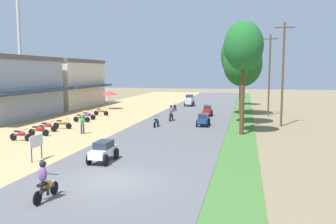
{
  "coord_description": "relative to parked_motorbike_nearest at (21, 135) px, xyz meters",
  "views": [
    {
      "loc": [
        6.06,
        -15.26,
        5.27
      ],
      "look_at": [
        -0.74,
        15.56,
        1.6
      ],
      "focal_mm": 37.88,
      "sensor_mm": 36.0,
      "label": 1
    }
  ],
  "objects": [
    {
      "name": "median_tree_second",
      "position": [
        15.94,
        12.42,
        5.37
      ],
      "size": [
        3.75,
        3.75,
        8.08
      ],
      "color": "#4C351E",
      "rests_on": "median_strip"
    },
    {
      "name": "parked_motorbike_nearest",
      "position": [
        0.0,
        0.0,
        0.0
      ],
      "size": [
        1.8,
        0.54,
        0.94
      ],
      "color": "black",
      "rests_on": "dirt_shoulder"
    },
    {
      "name": "parked_motorbike_second",
      "position": [
        0.13,
        2.16,
        0.0
      ],
      "size": [
        1.8,
        0.54,
        0.94
      ],
      "color": "black",
      "rests_on": "dirt_shoulder"
    },
    {
      "name": "utility_pole_near",
      "position": [
        18.94,
        20.0,
        4.35
      ],
      "size": [
        1.8,
        0.2,
        9.43
      ],
      "color": "brown",
      "rests_on": "ground"
    },
    {
      "name": "streetlamp_far",
      "position": [
        16.06,
        46.82,
        4.15
      ],
      "size": [
        3.16,
        0.2,
        8.09
      ],
      "color": "gray",
      "rests_on": "median_strip"
    },
    {
      "name": "motorbike_ahead_second",
      "position": [
        8.19,
        8.75,
        0.02
      ],
      "size": [
        0.54,
        1.8,
        0.94
      ],
      "color": "black",
      "rests_on": "road_strip"
    },
    {
      "name": "parked_motorbike_sixth",
      "position": [
        -0.2,
        11.9,
        0.0
      ],
      "size": [
        1.8,
        0.54,
        0.94
      ],
      "color": "black",
      "rests_on": "dirt_shoulder"
    },
    {
      "name": "car_sedan_white",
      "position": [
        8.41,
        -4.41,
        0.19
      ],
      "size": [
        1.1,
        2.26,
        1.19
      ],
      "color": "silver",
      "rests_on": "road_strip"
    },
    {
      "name": "car_hatchback_red",
      "position": [
        12.02,
        17.76,
        0.19
      ],
      "size": [
        1.04,
        2.0,
        1.23
      ],
      "color": "red",
      "rests_on": "road_strip"
    },
    {
      "name": "parked_motorbike_third",
      "position": [
        -0.29,
        4.14,
        0.0
      ],
      "size": [
        1.8,
        0.54,
        0.94
      ],
      "color": "black",
      "rests_on": "dirt_shoulder"
    },
    {
      "name": "motorbike_ahead_fourth",
      "position": [
        7.19,
        22.58,
        0.02
      ],
      "size": [
        0.54,
        1.8,
        0.94
      ],
      "color": "black",
      "rests_on": "road_strip"
    },
    {
      "name": "parked_motorbike_fifth",
      "position": [
        0.02,
        10.03,
        0.0
      ],
      "size": [
        1.8,
        0.54,
        0.94
      ],
      "color": "black",
      "rests_on": "dirt_shoulder"
    },
    {
      "name": "car_van_silver",
      "position": [
        8.16,
        28.8,
        0.47
      ],
      "size": [
        1.19,
        2.41,
        1.67
      ],
      "color": "#B7BCC1",
      "rests_on": "road_strip"
    },
    {
      "name": "median_tree_fourth",
      "position": [
        15.93,
        32.2,
        4.64
      ],
      "size": [
        2.98,
        2.98,
        6.83
      ],
      "color": "#4C351E",
      "rests_on": "median_strip"
    },
    {
      "name": "pedestrian_on_shoulder",
      "position": [
        3.12,
        3.82,
        0.41
      ],
      "size": [
        0.42,
        0.35,
        1.62
      ],
      "color": "#33333D",
      "rests_on": "dirt_shoulder"
    },
    {
      "name": "motorbike_ahead_third",
      "position": [
        8.75,
        12.85,
        0.3
      ],
      "size": [
        0.54,
        1.8,
        1.66
      ],
      "color": "black",
      "rests_on": "road_strip"
    },
    {
      "name": "median_tree_third",
      "position": [
        15.7,
        19.54,
        6.47
      ],
      "size": [
        4.75,
        4.75,
        9.94
      ],
      "color": "#4C351E",
      "rests_on": "median_strip"
    },
    {
      "name": "ground_plane",
      "position": [
        10.26,
        -7.77,
        -0.55
      ],
      "size": [
        180.0,
        180.0,
        0.0
      ],
      "primitive_type": "plane",
      "color": "#7A6B4C"
    },
    {
      "name": "median_strip",
      "position": [
        15.96,
        -7.77,
        -0.52
      ],
      "size": [
        2.4,
        140.0,
        0.06
      ],
      "primitive_type": "cube",
      "color": "#3D6B2D",
      "rests_on": "ground"
    },
    {
      "name": "parked_motorbike_fourth",
      "position": [
        0.21,
        5.79,
        0.0
      ],
      "size": [
        1.8,
        0.54,
        0.94
      ],
      "color": "black",
      "rests_on": "dirt_shoulder"
    },
    {
      "name": "motorbike_foreground_rider",
      "position": [
        8.53,
        -10.64,
        0.3
      ],
      "size": [
        0.54,
        1.8,
        1.66
      ],
      "color": "black",
      "rests_on": "road_strip"
    },
    {
      "name": "median_tree_nearest",
      "position": [
        16.04,
        6.38,
        6.64
      ],
      "size": [
        3.16,
        3.16,
        9.2
      ],
      "color": "#4C351E",
      "rests_on": "median_strip"
    },
    {
      "name": "streetlamp_mid",
      "position": [
        16.06,
        24.05,
        3.68
      ],
      "size": [
        3.16,
        0.2,
        7.19
      ],
      "color": "gray",
      "rests_on": "median_strip"
    },
    {
      "name": "streetlamp_near",
      "position": [
        16.06,
        9.64,
        4.33
      ],
      "size": [
        3.16,
        0.2,
        8.44
      ],
      "color": "gray",
      "rests_on": "median_strip"
    },
    {
      "name": "shophouse_near",
      "position": [
        -9.71,
        10.76,
        2.9
      ],
      "size": [
        8.5,
        13.82,
        6.9
      ],
      "color": "#999EA8",
      "rests_on": "ground"
    },
    {
      "name": "shophouse_mid",
      "position": [
        -9.71,
        24.52,
        2.9
      ],
      "size": [
        8.94,
        12.33,
        6.9
      ],
      "color": "beige",
      "rests_on": "ground"
    },
    {
      "name": "parked_motorbike_seventh",
      "position": [
        -0.2,
        15.54,
        0.0
      ],
      "size": [
        1.8,
        0.54,
        0.94
      ],
      "color": "black",
      "rests_on": "dirt_shoulder"
    },
    {
      "name": "car_sedan_blue",
      "position": [
        12.44,
        10.07,
        0.19
      ],
      "size": [
        1.1,
        2.26,
        1.19
      ],
      "color": "navy",
      "rests_on": "road_strip"
    },
    {
      "name": "street_signboard",
      "position": [
        4.47,
        -4.92,
        0.55
      ],
      "size": [
        0.06,
        1.3,
        1.5
      ],
      "color": "#262628",
      "rests_on": "dirt_shoulder"
    },
    {
      "name": "road_strip",
      "position": [
        10.26,
        -7.77,
        -0.51
      ],
      "size": [
        9.0,
        140.0,
        0.08
      ],
      "primitive_type": "cube",
      "color": "#565659",
      "rests_on": "ground"
    },
    {
      "name": "vendor_umbrella",
      "position": [
        -1.87,
        22.36,
        1.75
      ],
      "size": [
        2.2,
        2.2,
        2.52
      ],
      "color": "#99999E",
      "rests_on": "dirt_shoulder"
    },
    {
      "name": "utility_pole_far",
      "position": [
        19.66,
        11.92,
        4.52
      ],
      "size": [
        1.8,
        0.2,
        9.76
      ],
      "color": "brown",
      "rests_on": "ground"
    }
  ]
}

